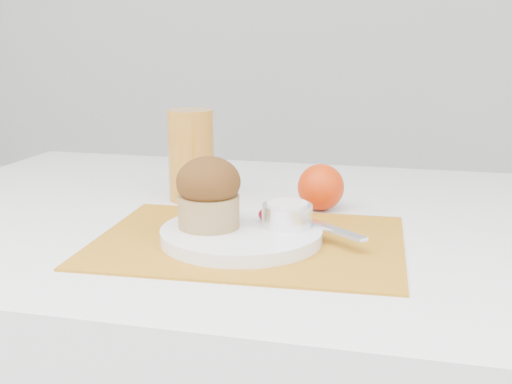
% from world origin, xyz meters
% --- Properties ---
extents(placemat, '(0.42, 0.32, 0.00)m').
position_xyz_m(placemat, '(0.02, -0.08, 0.75)').
color(placemat, '#BD781A').
rests_on(placemat, table).
extents(plate, '(0.22, 0.22, 0.02)m').
position_xyz_m(plate, '(0.01, -0.09, 0.76)').
color(plate, white).
rests_on(plate, placemat).
extents(ramekin, '(0.08, 0.08, 0.03)m').
position_xyz_m(ramekin, '(0.07, -0.06, 0.78)').
color(ramekin, white).
rests_on(ramekin, plate).
extents(cream, '(0.06, 0.06, 0.01)m').
position_xyz_m(cream, '(0.07, -0.06, 0.80)').
color(cream, white).
rests_on(cream, ramekin).
extents(raspberry_near, '(0.02, 0.02, 0.02)m').
position_xyz_m(raspberry_near, '(0.03, -0.05, 0.78)').
color(raspberry_near, '#58020B').
rests_on(raspberry_near, plate).
extents(raspberry_far, '(0.02, 0.02, 0.02)m').
position_xyz_m(raspberry_far, '(0.04, -0.05, 0.78)').
color(raspberry_far, '#5C020F').
rests_on(raspberry_far, plate).
extents(butter_knife, '(0.15, 0.13, 0.00)m').
position_xyz_m(butter_knife, '(0.10, -0.05, 0.77)').
color(butter_knife, silver).
rests_on(butter_knife, plate).
extents(orange, '(0.07, 0.07, 0.07)m').
position_xyz_m(orange, '(0.09, 0.10, 0.79)').
color(orange, red).
rests_on(orange, table).
extents(juice_glass, '(0.09, 0.09, 0.15)m').
position_xyz_m(juice_glass, '(-0.13, 0.11, 0.82)').
color(juice_glass, orange).
rests_on(juice_glass, table).
extents(muffin, '(0.09, 0.09, 0.09)m').
position_xyz_m(muffin, '(-0.03, -0.09, 0.82)').
color(muffin, tan).
rests_on(muffin, plate).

